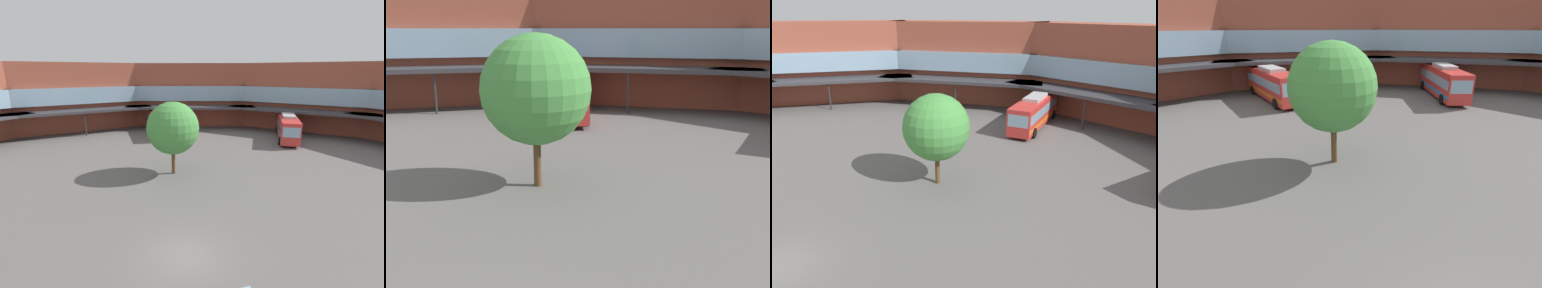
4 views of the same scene
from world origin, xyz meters
The scene contains 3 objects.
station_building centered at (0.00, 21.42, 5.69)m, with size 85.87×53.53×11.32m.
bus_3 centered at (-4.73, 30.37, 1.85)m, with size 6.06×12.12×3.66m.
plaza_tree centered at (-1.52, 12.60, 4.61)m, with size 5.10×5.10×7.17m.
Camera 2 is at (5.32, -7.26, 7.29)m, focal length 43.03 mm.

